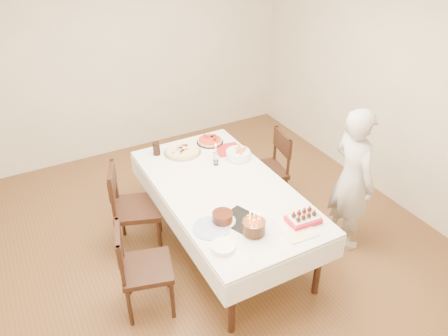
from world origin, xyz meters
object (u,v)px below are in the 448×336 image
dining_table (224,218)px  pizza_white (182,151)px  chair_right_savory (265,171)px  layer_cake (222,217)px  person (352,179)px  pizza_pepperoni (210,141)px  cola_glass (156,149)px  chair_left_dessert (147,268)px  pasta_bowl (238,154)px  chair_left_savory (138,208)px  taper_candle (216,154)px  strawberry_box (303,219)px  birthday_cake (254,224)px

dining_table → pizza_white: (-0.08, 0.79, 0.40)m
chair_right_savory → layer_cake: chair_right_savory is taller
pizza_white → person: bearing=-45.6°
pizza_pepperoni → cola_glass: 0.62m
chair_right_savory → dining_table: bearing=-140.8°
chair_left_dessert → cola_glass: size_ratio=6.27×
pasta_bowl → layer_cake: (-0.64, -0.84, -0.00)m
dining_table → layer_cake: layer_cake is taller
chair_right_savory → layer_cake: 1.37m
chair_left_savory → layer_cake: size_ratio=4.27×
taper_candle → chair_left_savory: bearing=178.2°
chair_left_dessert → cola_glass: bearing=-100.5°
layer_cake → strawberry_box: 0.69m
person → pizza_pepperoni: (-0.88, 1.34, 0.02)m
chair_left_savory → pizza_pepperoni: bearing=-137.8°
pizza_pepperoni → birthday_cake: bearing=-103.8°
pasta_bowl → chair_left_dessert: bearing=-150.1°
pizza_white → layer_cake: 1.24m
chair_left_savory → taper_candle: bearing=-162.0°
chair_left_savory → taper_candle: size_ratio=3.72×
dining_table → pizza_pepperoni: pizza_pepperoni is taller
taper_candle → dining_table: bearing=-107.1°
chair_left_dessert → cola_glass: 1.43m
chair_left_savory → chair_left_dessert: (-0.20, -0.79, -0.03)m
person → pizza_white: bearing=49.7°
pizza_white → cola_glass: (-0.25, 0.10, 0.05)m
cola_glass → chair_right_savory: bearing=-22.9°
chair_right_savory → layer_cake: (-1.01, -0.87, 0.34)m
pasta_bowl → layer_cake: bearing=-127.2°
pasta_bowl → cola_glass: cola_glass is taller
person → strawberry_box: size_ratio=5.50×
chair_left_savory → strawberry_box: chair_left_savory is taller
pizza_white → layer_cake: size_ratio=1.79×
chair_left_dessert → birthday_cake: (0.84, -0.34, 0.40)m
chair_left_dessert → dining_table: bearing=-144.0°
cola_glass → birthday_cake: size_ratio=0.75×
chair_left_savory → pizza_pepperoni: chair_left_savory is taller
layer_cake → taper_candle: bearing=65.8°
dining_table → pizza_pepperoni: (0.28, 0.85, 0.40)m
chair_left_dessert → pasta_bowl: 1.56m
dining_table → pasta_bowl: (0.39, 0.40, 0.42)m
taper_candle → layer_cake: 0.93m
person → strawberry_box: (-0.81, -0.29, 0.03)m
dining_table → strawberry_box: size_ratio=7.78×
person → cola_glass: bearing=52.8°
birthday_cake → strawberry_box: size_ratio=0.69×
layer_cake → person: bearing=-1.8°
chair_right_savory → chair_left_savory: bearing=-170.4°
chair_left_savory → taper_candle: 0.95m
chair_right_savory → birthday_cake: size_ratio=4.84×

